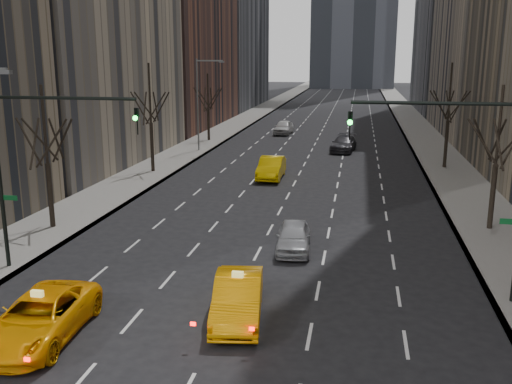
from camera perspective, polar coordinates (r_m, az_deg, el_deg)
The scene contains 16 objects.
sidewalk_left at distance 82.36m, azimuth -1.68°, elevation 6.96°, with size 4.50×320.00×0.15m, color slate.
sidewalk_right at distance 80.97m, azimuth 15.66°, elevation 6.36°, with size 4.50×320.00×0.15m, color slate.
tree_lw_b at distance 33.12m, azimuth -20.12°, elevation 2.68°, with size 3.36×3.50×7.82m.
tree_lw_c at distance 47.41m, azimuth -10.45°, elevation 6.71°, with size 3.36×3.50×8.74m.
tree_lw_d at distance 64.52m, azimuth -4.80°, elevation 8.21°, with size 3.36×3.50×7.36m.
tree_rw_b at distance 33.40m, azimuth 22.84°, elevation 2.53°, with size 3.36×3.50×7.82m.
tree_rw_c at distance 50.89m, azimuth 18.63°, elevation 6.68°, with size 3.36×3.50×8.74m.
traffic_mast_left at distance 26.29m, azimuth -21.47°, elevation 3.85°, with size 6.69×0.39×8.00m.
traffic_mast_right at distance 22.86m, azimuth 21.38°, elevation 2.53°, with size 6.69×0.39×8.00m.
streetlight_far at distance 57.32m, azimuth -5.53°, elevation 9.60°, with size 2.83×0.22×9.00m.
taxi_suv at distance 21.21m, azimuth -20.82°, elevation -11.66°, with size 2.55×5.54×1.54m, color #FFA605.
taxi_sedan at distance 21.29m, azimuth -1.82°, elevation -10.53°, with size 1.70×4.88×1.61m, color #F59905.
silver_sedan_ahead at distance 28.42m, azimuth 3.77°, elevation -4.49°, with size 1.66×4.13×1.41m, color #96979D.
far_taxi at distance 44.91m, azimuth 1.54°, elevation 2.43°, with size 1.79×5.12×1.69m, color yellow.
far_suv_grey at distance 58.42m, azimuth 8.75°, elevation 4.81°, with size 2.20×5.40×1.57m, color #2B2B30.
far_car_white at distance 70.63m, azimuth 2.78°, elevation 6.48°, with size 1.98×4.93×1.68m, color silver.
Camera 1 is at (4.63, -10.06, 9.48)m, focal length 40.00 mm.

